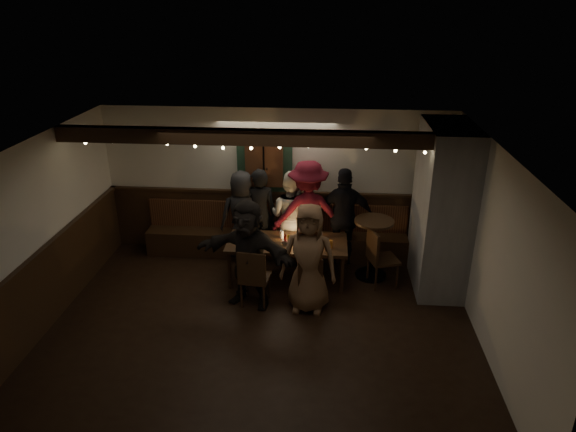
# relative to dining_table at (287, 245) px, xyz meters

# --- Properties ---
(room) EXTENTS (6.02, 5.01, 2.62)m
(room) POSITION_rel_dining_table_xyz_m (0.80, 0.02, 0.45)
(room) COLOR black
(room) RESTS_ON ground
(dining_table) EXTENTS (1.91, 0.82, 0.83)m
(dining_table) POSITION_rel_dining_table_xyz_m (0.00, 0.00, 0.00)
(dining_table) COLOR black
(dining_table) RESTS_ON ground
(chair_near_left) EXTENTS (0.47, 0.47, 0.93)m
(chair_near_left) POSITION_rel_dining_table_xyz_m (-0.43, -0.82, -0.10)
(chair_near_left) COLOR black
(chair_near_left) RESTS_ON ground
(chair_near_right) EXTENTS (0.47, 0.47, 0.82)m
(chair_near_right) POSITION_rel_dining_table_xyz_m (0.38, -0.78, -0.16)
(chair_near_right) COLOR black
(chair_near_right) RESTS_ON ground
(chair_end) EXTENTS (0.55, 0.55, 0.96)m
(chair_end) POSITION_rel_dining_table_xyz_m (1.45, -0.05, -0.08)
(chair_end) COLOR black
(chair_end) RESTS_ON ground
(high_top) EXTENTS (0.64, 0.64, 1.01)m
(high_top) POSITION_rel_dining_table_xyz_m (1.38, 0.23, 0.01)
(high_top) COLOR black
(high_top) RESTS_ON ground
(person_a) EXTENTS (0.89, 0.72, 1.59)m
(person_a) POSITION_rel_dining_table_xyz_m (-0.84, 0.76, 0.17)
(person_a) COLOR black
(person_a) RESTS_ON ground
(person_b) EXTENTS (0.66, 0.50, 1.65)m
(person_b) POSITION_rel_dining_table_xyz_m (-0.54, 0.75, 0.20)
(person_b) COLOR black
(person_b) RESTS_ON ground
(person_c) EXTENTS (0.97, 0.87, 1.63)m
(person_c) POSITION_rel_dining_table_xyz_m (0.01, 0.74, 0.19)
(person_c) COLOR beige
(person_c) RESTS_ON ground
(person_d) EXTENTS (1.30, 0.90, 1.84)m
(person_d) POSITION_rel_dining_table_xyz_m (0.30, 0.64, 0.29)
(person_d) COLOR #4E0D19
(person_d) RESTS_ON ground
(person_e) EXTENTS (1.02, 0.45, 1.72)m
(person_e) POSITION_rel_dining_table_xyz_m (0.92, 0.68, 0.23)
(person_e) COLOR black
(person_e) RESTS_ON ground
(person_f) EXTENTS (1.62, 0.95, 1.67)m
(person_f) POSITION_rel_dining_table_xyz_m (-0.50, -0.74, 0.21)
(person_f) COLOR black
(person_f) RESTS_ON ground
(person_g) EXTENTS (0.86, 0.60, 1.67)m
(person_g) POSITION_rel_dining_table_xyz_m (0.38, -0.81, 0.21)
(person_g) COLOR brown
(person_g) RESTS_ON ground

